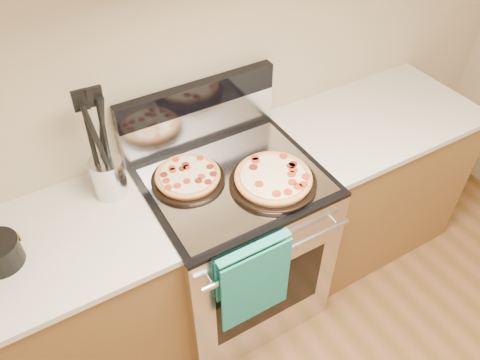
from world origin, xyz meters
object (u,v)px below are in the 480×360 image
range_body (234,245)px  pepperoni_pizza_front (273,179)px  pepperoni_pizza_back (188,177)px  utensil_crock (109,177)px

range_body → pepperoni_pizza_front: 0.53m
pepperoni_pizza_back → pepperoni_pizza_front: pepperoni_pizza_front is taller
pepperoni_pizza_front → utensil_crock: utensil_crock is taller
range_body → pepperoni_pizza_front: bearing=-46.6°
range_body → utensil_crock: size_ratio=5.23×
range_body → pepperoni_pizza_back: 0.53m
utensil_crock → pepperoni_pizza_front: bearing=-27.6°
pepperoni_pizza_back → pepperoni_pizza_front: 0.36m
pepperoni_pizza_back → utensil_crock: size_ratio=1.81×
range_body → pepperoni_pizza_front: (0.12, -0.13, 0.50)m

